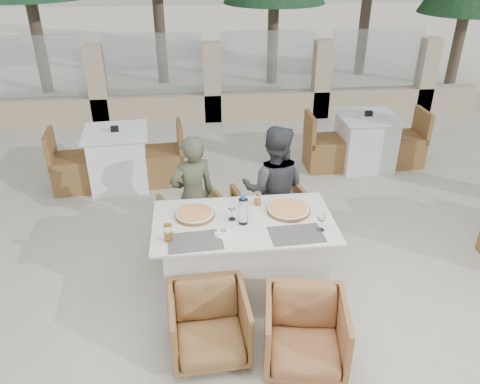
{
  "coord_description": "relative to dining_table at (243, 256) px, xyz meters",
  "views": [
    {
      "loc": [
        -0.39,
        -3.49,
        2.96
      ],
      "look_at": [
        0.02,
        0.29,
        0.9
      ],
      "focal_mm": 35.0,
      "sensor_mm": 36.0,
      "label": 1
    }
  ],
  "objects": [
    {
      "name": "sand_patch",
      "position": [
        -0.02,
        14.01,
        -0.38
      ],
      "size": [
        30.0,
        16.0,
        0.01
      ],
      "primitive_type": "cube",
      "color": "#FBECCD",
      "rests_on": "ground"
    },
    {
      "name": "pizza_left",
      "position": [
        -0.43,
        0.12,
        0.41
      ],
      "size": [
        0.42,
        0.42,
        0.05
      ],
      "primitive_type": "cylinder",
      "rotation": [
        0.0,
        0.0,
        -0.2
      ],
      "color": "#D5471D",
      "rests_on": "dining_table"
    },
    {
      "name": "olive_dish",
      "position": [
        -0.19,
        -0.19,
        0.41
      ],
      "size": [
        0.15,
        0.15,
        0.04
      ],
      "primitive_type": null,
      "rotation": [
        0.0,
        0.0,
        0.42
      ],
      "color": "white",
      "rests_on": "dining_table"
    },
    {
      "name": "wine_glass_centre",
      "position": [
        -0.1,
        0.04,
        0.48
      ],
      "size": [
        0.09,
        0.09,
        0.18
      ],
      "primitive_type": null,
      "rotation": [
        0.0,
        0.0,
        -0.23
      ],
      "color": "white",
      "rests_on": "dining_table"
    },
    {
      "name": "beer_glass_left",
      "position": [
        -0.65,
        -0.23,
        0.46
      ],
      "size": [
        0.1,
        0.1,
        0.15
      ],
      "primitive_type": "cylinder",
      "rotation": [
        0.0,
        0.0,
        0.37
      ],
      "color": "orange",
      "rests_on": "dining_table"
    },
    {
      "name": "placemat_near_left",
      "position": [
        -0.43,
        -0.27,
        0.39
      ],
      "size": [
        0.47,
        0.33,
        0.0
      ],
      "primitive_type": "cube",
      "rotation": [
        0.0,
        0.0,
        0.06
      ],
      "color": "#5C554F",
      "rests_on": "dining_table"
    },
    {
      "name": "armchair_near_left",
      "position": [
        -0.36,
        -0.73,
        -0.1
      ],
      "size": [
        0.65,
        0.66,
        0.57
      ],
      "primitive_type": "imported",
      "rotation": [
        0.0,
        0.0,
        0.06
      ],
      "color": "brown",
      "rests_on": "ground"
    },
    {
      "name": "armchair_far_right",
      "position": [
        0.38,
        0.7,
        -0.05
      ],
      "size": [
        0.85,
        0.87,
        0.67
      ],
      "primitive_type": "imported",
      "rotation": [
        0.0,
        0.0,
        3.35
      ],
      "color": "olive",
      "rests_on": "ground"
    },
    {
      "name": "bg_table_a",
      "position": [
        -1.41,
        2.35,
        0.0
      ],
      "size": [
        1.7,
        0.95,
        0.77
      ],
      "primitive_type": null,
      "rotation": [
        0.0,
        0.0,
        0.08
      ],
      "color": "white",
      "rests_on": "ground"
    },
    {
      "name": "wine_glass_corner",
      "position": [
        0.64,
        -0.22,
        0.48
      ],
      "size": [
        0.08,
        0.08,
        0.18
      ],
      "primitive_type": null,
      "rotation": [
        0.0,
        0.0,
        -0.0
      ],
      "color": "silver",
      "rests_on": "dining_table"
    },
    {
      "name": "water_bottle",
      "position": [
        -0.01,
        -0.03,
        0.53
      ],
      "size": [
        0.09,
        0.09,
        0.28
      ],
      "primitive_type": "cylinder",
      "rotation": [
        0.0,
        0.0,
        0.05
      ],
      "color": "#B9D8F3",
      "rests_on": "dining_table"
    },
    {
      "name": "diner_right",
      "position": [
        0.39,
        0.69,
        0.31
      ],
      "size": [
        0.78,
        0.67,
        1.39
      ],
      "primitive_type": "imported",
      "rotation": [
        0.0,
        0.0,
        2.9
      ],
      "color": "#3D3F42",
      "rests_on": "ground"
    },
    {
      "name": "beer_glass_right",
      "position": [
        0.16,
        0.27,
        0.45
      ],
      "size": [
        0.08,
        0.08,
        0.13
      ],
      "primitive_type": "cylinder",
      "rotation": [
        0.0,
        0.0,
        0.33
      ],
      "color": "orange",
      "rests_on": "dining_table"
    },
    {
      "name": "diner_left",
      "position": [
        -0.44,
        0.71,
        0.27
      ],
      "size": [
        0.56,
        0.47,
        1.31
      ],
      "primitive_type": "imported",
      "rotation": [
        0.0,
        0.0,
        3.52
      ],
      "color": "#494B37",
      "rests_on": "ground"
    },
    {
      "name": "ground",
      "position": [
        -0.02,
        0.01,
        -0.39
      ],
      "size": [
        80.0,
        80.0,
        0.0
      ],
      "primitive_type": "plane",
      "color": "beige",
      "rests_on": "ground"
    },
    {
      "name": "armchair_far_left",
      "position": [
        -0.44,
        0.84,
        -0.1
      ],
      "size": [
        0.81,
        0.82,
        0.58
      ],
      "primitive_type": "imported",
      "rotation": [
        0.0,
        0.0,
        3.53
      ],
      "color": "olive",
      "rests_on": "ground"
    },
    {
      "name": "perimeter_wall_far",
      "position": [
        -0.02,
        4.81,
        0.42
      ],
      "size": [
        10.0,
        0.34,
        1.6
      ],
      "primitive_type": null,
      "color": "#C9B38E",
      "rests_on": "ground"
    },
    {
      "name": "pizza_right",
      "position": [
        0.42,
        0.12,
        0.41
      ],
      "size": [
        0.47,
        0.47,
        0.05
      ],
      "primitive_type": "cylinder",
      "rotation": [
        0.0,
        0.0,
        0.22
      ],
      "color": "#EE5520",
      "rests_on": "dining_table"
    },
    {
      "name": "armchair_near_right",
      "position": [
        0.37,
        -0.9,
        -0.1
      ],
      "size": [
        0.72,
        0.73,
        0.58
      ],
      "primitive_type": "imported",
      "rotation": [
        0.0,
        0.0,
        -0.17
      ],
      "color": "#996237",
      "rests_on": "ground"
    },
    {
      "name": "placemat_near_right",
      "position": [
        0.42,
        -0.26,
        0.39
      ],
      "size": [
        0.46,
        0.32,
        0.0
      ],
      "primitive_type": "cube",
      "rotation": [
        0.0,
        0.0,
        0.05
      ],
      "color": "#56504A",
      "rests_on": "dining_table"
    },
    {
      "name": "dining_table",
      "position": [
        0.0,
        0.0,
        0.0
      ],
      "size": [
        1.6,
        0.9,
        0.77
      ],
      "primitive_type": null,
      "color": "silver",
      "rests_on": "ground"
    },
    {
      "name": "bg_table_b",
      "position": [
        2.07,
        2.59,
        0.0
      ],
      "size": [
        1.65,
        0.83,
        0.77
      ],
      "primitive_type": null,
      "rotation": [
        0.0,
        0.0,
        0.01
      ],
      "color": "silver",
      "rests_on": "ground"
    }
  ]
}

